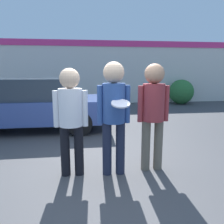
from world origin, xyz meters
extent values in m
plane|color=#3F3F42|center=(0.00, 0.00, 0.00)|extent=(56.00, 56.00, 0.00)
cube|color=silver|center=(0.00, 8.17, 1.61)|extent=(24.00, 0.18, 3.21)
cube|color=#E0337A|center=(0.00, 8.06, 3.06)|extent=(24.00, 0.04, 0.30)
cylinder|color=black|center=(-0.57, 0.07, 0.42)|extent=(0.15, 0.15, 0.83)
cylinder|color=black|center=(-0.35, 0.07, 0.42)|extent=(0.15, 0.15, 0.83)
cylinder|color=silver|center=(-0.46, 0.07, 1.13)|extent=(0.37, 0.37, 0.59)
cylinder|color=silver|center=(-0.68, 0.07, 1.10)|extent=(0.09, 0.09, 0.57)
cylinder|color=silver|center=(-0.23, 0.07, 1.10)|extent=(0.09, 0.09, 0.57)
sphere|color=#DBB28E|center=(-0.46, 0.07, 1.58)|extent=(0.31, 0.31, 0.31)
cylinder|color=#1E2338|center=(0.11, 0.02, 0.44)|extent=(0.15, 0.15, 0.88)
cylinder|color=#1E2338|center=(0.33, 0.02, 0.44)|extent=(0.15, 0.15, 0.88)
cylinder|color=#2D4C8C|center=(0.22, 0.02, 1.19)|extent=(0.36, 0.36, 0.62)
cylinder|color=#2D4C8C|center=(0.00, 0.02, 1.17)|extent=(0.09, 0.09, 0.60)
cylinder|color=#2D4C8C|center=(0.44, 0.02, 1.17)|extent=(0.09, 0.09, 0.60)
sphere|color=#DBB28E|center=(0.22, 0.02, 1.66)|extent=(0.33, 0.33, 0.33)
cylinder|color=silver|center=(0.28, -0.24, 1.22)|extent=(0.28, 0.27, 0.11)
cylinder|color=#665B4C|center=(0.78, 0.11, 0.43)|extent=(0.15, 0.15, 0.87)
cylinder|color=#665B4C|center=(1.00, 0.11, 0.43)|extent=(0.15, 0.15, 0.87)
cylinder|color=maroon|center=(0.89, 0.11, 1.17)|extent=(0.36, 0.36, 0.61)
cylinder|color=maroon|center=(0.67, 0.11, 1.15)|extent=(0.09, 0.09, 0.60)
cylinder|color=maroon|center=(1.11, 0.11, 1.15)|extent=(0.09, 0.09, 0.60)
sphere|color=tan|center=(0.89, 0.11, 1.64)|extent=(0.33, 0.33, 0.33)
cube|color=#334784|center=(-1.76, 3.16, 0.59)|extent=(4.50, 1.93, 0.62)
cube|color=#28333D|center=(-1.85, 3.16, 1.19)|extent=(2.34, 1.66, 0.57)
cylinder|color=black|center=(-0.37, 4.03, 0.33)|extent=(0.66, 0.22, 0.66)
cylinder|color=black|center=(-0.37, 2.30, 0.33)|extent=(0.66, 0.22, 0.66)
sphere|color=#2D6B33|center=(4.75, 7.35, 0.63)|extent=(1.26, 1.26, 1.26)
camera|label=1|loc=(-0.25, -3.35, 1.69)|focal=35.00mm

